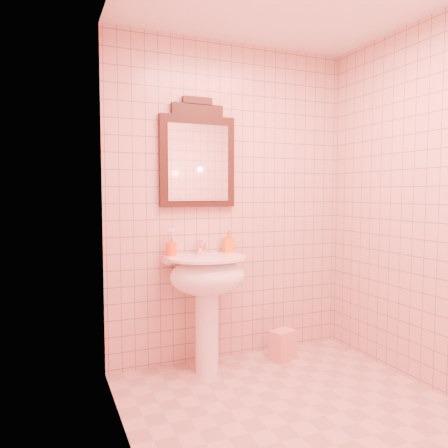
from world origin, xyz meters
name	(u,v)px	position (x,y,z in m)	size (l,w,h in m)	color
floor	(306,420)	(0.00, 0.00, 0.00)	(2.20, 2.20, 0.00)	#C99F91
back_wall	(231,203)	(0.00, 1.10, 1.25)	(2.00, 0.02, 2.50)	#D2A292
pedestal_sink	(207,284)	(-0.29, 0.87, 0.66)	(0.58, 0.58, 0.86)	white
faucet	(201,247)	(-0.29, 1.01, 0.92)	(0.04, 0.16, 0.11)	white
mirror	(197,157)	(-0.29, 1.07, 1.60)	(0.59, 0.06, 0.83)	black
toothbrush_cup	(171,249)	(-0.52, 1.02, 0.91)	(0.08, 0.08, 0.18)	#FA4D15
soap_dispenser	(228,242)	(-0.06, 1.01, 0.95)	(0.08, 0.08, 0.17)	orange
towel	(283,345)	(0.35, 0.87, 0.12)	(0.19, 0.13, 0.24)	#E48E86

